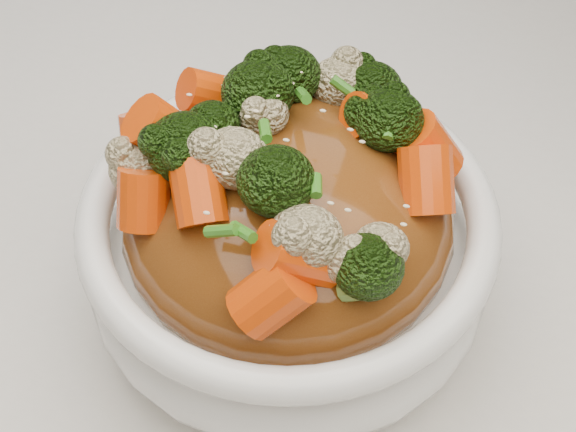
% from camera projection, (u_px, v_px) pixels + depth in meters
% --- Properties ---
extents(tablecloth, '(1.20, 0.80, 0.04)m').
position_uv_depth(tablecloth, '(271.00, 301.00, 0.53)').
color(tablecloth, silver).
rests_on(tablecloth, dining_table).
extents(bowl, '(0.27, 0.27, 0.08)m').
position_uv_depth(bowl, '(288.00, 255.00, 0.47)').
color(bowl, white).
rests_on(bowl, tablecloth).
extents(sauce_base, '(0.22, 0.22, 0.09)m').
position_uv_depth(sauce_base, '(288.00, 220.00, 0.45)').
color(sauce_base, '#613210').
rests_on(sauce_base, bowl).
extents(carrots, '(0.22, 0.22, 0.05)m').
position_uv_depth(carrots, '(288.00, 132.00, 0.40)').
color(carrots, '#DD4307').
rests_on(carrots, sauce_base).
extents(broccoli, '(0.22, 0.22, 0.04)m').
position_uv_depth(broccoli, '(288.00, 134.00, 0.40)').
color(broccoli, black).
rests_on(broccoli, sauce_base).
extents(cauliflower, '(0.22, 0.22, 0.04)m').
position_uv_depth(cauliflower, '(288.00, 137.00, 0.40)').
color(cauliflower, '#C3B385').
rests_on(cauliflower, sauce_base).
extents(scallions, '(0.16, 0.16, 0.02)m').
position_uv_depth(scallions, '(288.00, 131.00, 0.40)').
color(scallions, '#30721A').
rests_on(scallions, sauce_base).
extents(sesame_seeds, '(0.20, 0.20, 0.01)m').
position_uv_depth(sesame_seeds, '(288.00, 131.00, 0.40)').
color(sesame_seeds, beige).
rests_on(sesame_seeds, sauce_base).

